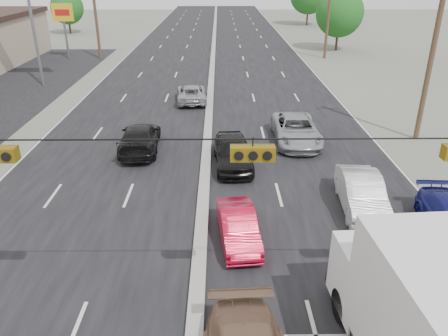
{
  "coord_description": "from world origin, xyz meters",
  "views": [
    {
      "loc": [
        0.73,
        -9.38,
        9.43
      ],
      "look_at": [
        0.9,
        6.17,
        2.2
      ],
      "focal_mm": 35.0,
      "sensor_mm": 36.0,
      "label": 1
    }
  ],
  "objects_px": {
    "utility_pole_right_c": "(329,10)",
    "queue_car_b": "(362,194)",
    "queue_car_a": "(233,152)",
    "oncoming_near": "(140,138)",
    "red_sedan": "(238,227)",
    "utility_pole_left_c": "(95,10)",
    "queue_car_c": "(296,130)",
    "oncoming_far": "(191,93)",
    "pole_sign_far": "(63,17)",
    "tree_right_mid": "(340,13)",
    "box_truck": "(440,336)",
    "utility_pole_right_b": "(433,52)",
    "tree_left_far": "(67,8)"
  },
  "relations": [
    {
      "from": "tree_left_far",
      "to": "oncoming_far",
      "type": "distance_m",
      "value": 42.49
    },
    {
      "from": "oncoming_near",
      "to": "pole_sign_far",
      "type": "bearing_deg",
      "value": -68.6
    },
    {
      "from": "tree_left_far",
      "to": "oncoming_far",
      "type": "xyz_separation_m",
      "value": [
        20.6,
        -37.04,
        -3.07
      ]
    },
    {
      "from": "utility_pole_right_b",
      "to": "queue_car_a",
      "type": "xyz_separation_m",
      "value": [
        -11.1,
        -3.86,
        -4.33
      ]
    },
    {
      "from": "tree_left_far",
      "to": "box_truck",
      "type": "relative_size",
      "value": 0.78
    },
    {
      "from": "tree_left_far",
      "to": "queue_car_c",
      "type": "distance_m",
      "value": 53.1
    },
    {
      "from": "oncoming_far",
      "to": "queue_car_c",
      "type": "bearing_deg",
      "value": 123.07
    },
    {
      "from": "queue_car_b",
      "to": "tree_left_far",
      "type": "bearing_deg",
      "value": 123.16
    },
    {
      "from": "utility_pole_right_c",
      "to": "box_truck",
      "type": "height_order",
      "value": "utility_pole_right_c"
    },
    {
      "from": "oncoming_near",
      "to": "queue_car_a",
      "type": "bearing_deg",
      "value": 153.29
    },
    {
      "from": "queue_car_c",
      "to": "oncoming_far",
      "type": "xyz_separation_m",
      "value": [
        -6.57,
        8.48,
        -0.11
      ]
    },
    {
      "from": "red_sedan",
      "to": "queue_car_c",
      "type": "relative_size",
      "value": 0.69
    },
    {
      "from": "queue_car_b",
      "to": "oncoming_far",
      "type": "relative_size",
      "value": 0.99
    },
    {
      "from": "pole_sign_far",
      "to": "box_truck",
      "type": "bearing_deg",
      "value": -62.95
    },
    {
      "from": "utility_pole_left_c",
      "to": "oncoming_near",
      "type": "relative_size",
      "value": 1.98
    },
    {
      "from": "red_sedan",
      "to": "oncoming_near",
      "type": "relative_size",
      "value": 0.74
    },
    {
      "from": "queue_car_a",
      "to": "oncoming_near",
      "type": "distance_m",
      "value": 5.56
    },
    {
      "from": "tree_left_far",
      "to": "oncoming_near",
      "type": "xyz_separation_m",
      "value": [
        18.29,
        -46.65,
        -2.98
      ]
    },
    {
      "from": "tree_right_mid",
      "to": "oncoming_far",
      "type": "height_order",
      "value": "tree_right_mid"
    },
    {
      "from": "queue_car_c",
      "to": "oncoming_far",
      "type": "distance_m",
      "value": 10.73
    },
    {
      "from": "pole_sign_far",
      "to": "utility_pole_left_c",
      "type": "bearing_deg",
      "value": 0.0
    },
    {
      "from": "utility_pole_left_c",
      "to": "utility_pole_right_c",
      "type": "relative_size",
      "value": 1.0
    },
    {
      "from": "red_sedan",
      "to": "queue_car_a",
      "type": "relative_size",
      "value": 0.82
    },
    {
      "from": "pole_sign_far",
      "to": "queue_car_c",
      "type": "bearing_deg",
      "value": -50.33
    },
    {
      "from": "red_sedan",
      "to": "queue_car_a",
      "type": "bearing_deg",
      "value": 84.02
    },
    {
      "from": "utility_pole_right_b",
      "to": "queue_car_c",
      "type": "height_order",
      "value": "utility_pole_right_b"
    },
    {
      "from": "tree_right_mid",
      "to": "queue_car_c",
      "type": "bearing_deg",
      "value": -107.85
    },
    {
      "from": "pole_sign_far",
      "to": "oncoming_far",
      "type": "distance_m",
      "value": 22.75
    },
    {
      "from": "red_sedan",
      "to": "queue_car_b",
      "type": "height_order",
      "value": "queue_car_b"
    },
    {
      "from": "tree_right_mid",
      "to": "red_sedan",
      "type": "distance_m",
      "value": 43.0
    },
    {
      "from": "tree_right_mid",
      "to": "queue_car_a",
      "type": "height_order",
      "value": "tree_right_mid"
    },
    {
      "from": "pole_sign_far",
      "to": "tree_right_mid",
      "type": "bearing_deg",
      "value": 9.16
    },
    {
      "from": "tree_right_mid",
      "to": "utility_pole_right_b",
      "type": "bearing_deg",
      "value": -94.76
    },
    {
      "from": "utility_pole_left_c",
      "to": "utility_pole_right_b",
      "type": "distance_m",
      "value": 35.36
    },
    {
      "from": "queue_car_b",
      "to": "pole_sign_far",
      "type": "bearing_deg",
      "value": 129.11
    },
    {
      "from": "utility_pole_left_c",
      "to": "queue_car_a",
      "type": "relative_size",
      "value": 2.19
    },
    {
      "from": "oncoming_far",
      "to": "pole_sign_far",
      "type": "bearing_deg",
      "value": -54.1
    },
    {
      "from": "utility_pole_left_c",
      "to": "oncoming_near",
      "type": "bearing_deg",
      "value": -71.74
    },
    {
      "from": "tree_left_far",
      "to": "red_sedan",
      "type": "xyz_separation_m",
      "value": [
        23.4,
        -55.62,
        -3.1
      ]
    },
    {
      "from": "queue_car_c",
      "to": "queue_car_a",
      "type": "bearing_deg",
      "value": -137.97
    },
    {
      "from": "tree_right_mid",
      "to": "queue_car_b",
      "type": "relative_size",
      "value": 1.57
    },
    {
      "from": "utility_pole_left_c",
      "to": "queue_car_a",
      "type": "xyz_separation_m",
      "value": [
        13.9,
        -28.86,
        -4.33
      ]
    },
    {
      "from": "box_truck",
      "to": "queue_car_a",
      "type": "xyz_separation_m",
      "value": [
        -4.18,
        13.4,
        -1.22
      ]
    },
    {
      "from": "utility_pole_right_c",
      "to": "queue_car_b",
      "type": "bearing_deg",
      "value": -99.92
    },
    {
      "from": "box_truck",
      "to": "red_sedan",
      "type": "xyz_separation_m",
      "value": [
        -4.18,
        6.63,
        -1.39
      ]
    },
    {
      "from": "oncoming_far",
      "to": "red_sedan",
      "type": "bearing_deg",
      "value": 93.88
    },
    {
      "from": "queue_car_a",
      "to": "oncoming_near",
      "type": "xyz_separation_m",
      "value": [
        -5.11,
        2.21,
        -0.05
      ]
    },
    {
      "from": "utility_pole_right_c",
      "to": "red_sedan",
      "type": "height_order",
      "value": "utility_pole_right_c"
    },
    {
      "from": "red_sedan",
      "to": "utility_pole_right_c",
      "type": "bearing_deg",
      "value": 66.71
    },
    {
      "from": "queue_car_b",
      "to": "queue_car_c",
      "type": "xyz_separation_m",
      "value": [
        -1.5,
        7.83,
        0.0
      ]
    }
  ]
}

